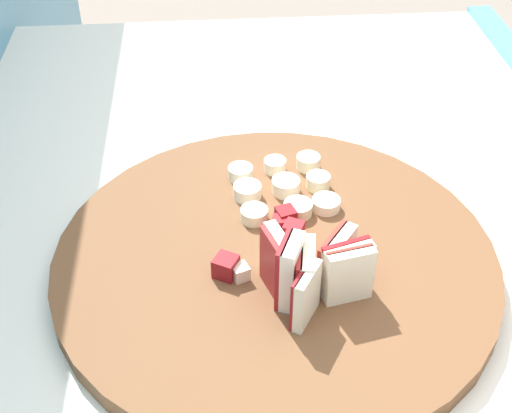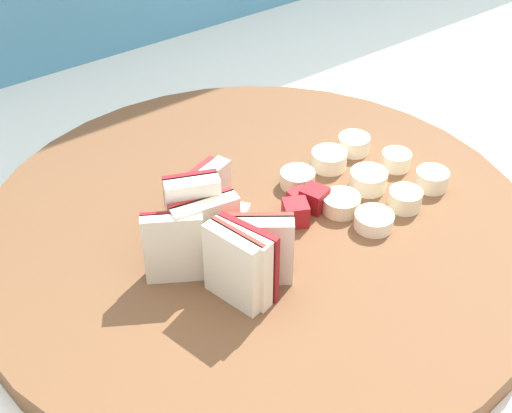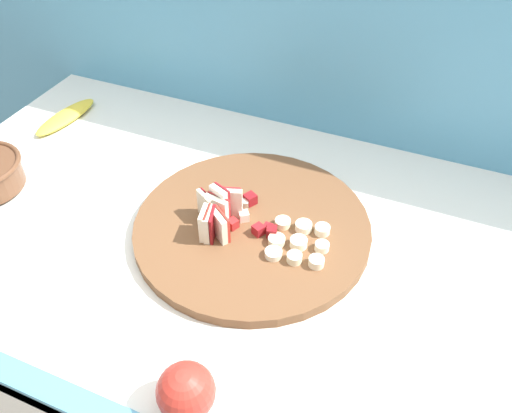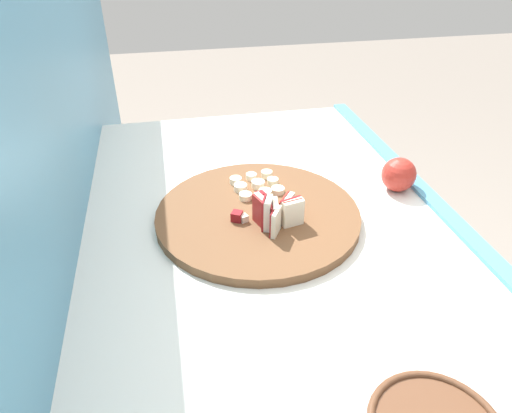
{
  "view_description": "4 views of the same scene",
  "coord_description": "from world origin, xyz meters",
  "px_view_note": "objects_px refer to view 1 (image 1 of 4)",
  "views": [
    {
      "loc": [
        -0.44,
        0.09,
        1.38
      ],
      "look_at": [
        0.07,
        0.05,
        0.96
      ],
      "focal_mm": 49.03,
      "sensor_mm": 36.0,
      "label": 1
    },
    {
      "loc": [
        -0.2,
        -0.31,
        1.26
      ],
      "look_at": [
        0.03,
        0.0,
        0.96
      ],
      "focal_mm": 49.68,
      "sensor_mm": 36.0,
      "label": 2
    },
    {
      "loc": [
        0.32,
        -0.59,
        1.57
      ],
      "look_at": [
        0.05,
        0.05,
        0.94
      ],
      "focal_mm": 36.8,
      "sensor_mm": 36.0,
      "label": 3
    },
    {
      "loc": [
        -0.73,
        0.2,
        1.45
      ],
      "look_at": [
        0.04,
        0.03,
        0.94
      ],
      "focal_mm": 32.33,
      "sensor_mm": 36.0,
      "label": 4
    }
  ],
  "objects_px": {
    "banana_slice_rows": "(282,187)",
    "cutting_board": "(275,261)",
    "apple_dice_pile": "(271,247)",
    "apple_wedge_fan": "(314,271)"
  },
  "relations": [
    {
      "from": "banana_slice_rows",
      "to": "apple_dice_pile",
      "type": "bearing_deg",
      "value": 167.22
    },
    {
      "from": "cutting_board",
      "to": "banana_slice_rows",
      "type": "distance_m",
      "value": 0.1
    },
    {
      "from": "cutting_board",
      "to": "apple_dice_pile",
      "type": "distance_m",
      "value": 0.02
    },
    {
      "from": "apple_wedge_fan",
      "to": "apple_dice_pile",
      "type": "distance_m",
      "value": 0.07
    },
    {
      "from": "apple_dice_pile",
      "to": "banana_slice_rows",
      "type": "bearing_deg",
      "value": -12.78
    },
    {
      "from": "apple_wedge_fan",
      "to": "apple_dice_pile",
      "type": "height_order",
      "value": "apple_wedge_fan"
    },
    {
      "from": "cutting_board",
      "to": "banana_slice_rows",
      "type": "relative_size",
      "value": 3.77
    },
    {
      "from": "cutting_board",
      "to": "apple_wedge_fan",
      "type": "height_order",
      "value": "apple_wedge_fan"
    },
    {
      "from": "banana_slice_rows",
      "to": "cutting_board",
      "type": "bearing_deg",
      "value": 169.85
    },
    {
      "from": "apple_dice_pile",
      "to": "banana_slice_rows",
      "type": "xyz_separation_m",
      "value": [
        0.09,
        -0.02,
        -0.0
      ]
    }
  ]
}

